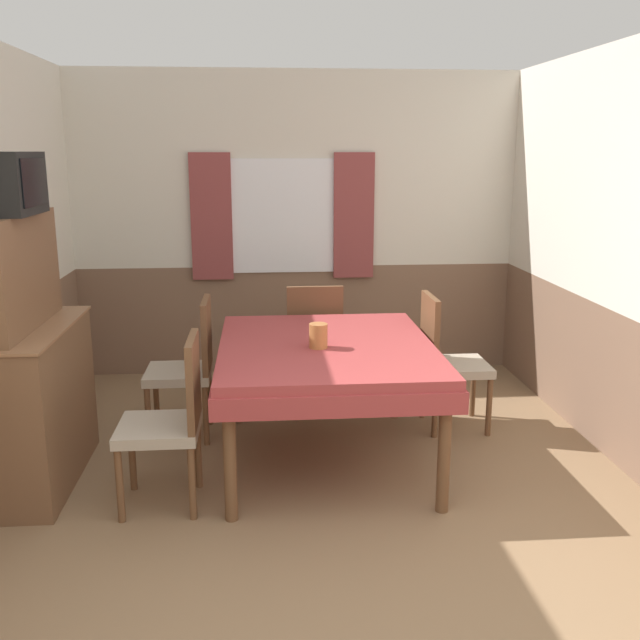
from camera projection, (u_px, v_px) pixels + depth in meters
name	position (u px, v px, depth m)	size (l,w,h in m)	color
wall_back	(296.00, 225.00, 6.18)	(4.20, 0.10, 2.60)	silver
wall_right	(626.00, 257.00, 4.38)	(0.05, 4.40, 2.60)	silver
dining_table	(326.00, 359.00, 4.43)	(1.34, 1.62, 0.78)	#9E3838
chair_right_far	(447.00, 357.00, 5.02)	(0.44, 0.44, 0.96)	brown
chair_head_window	(314.00, 340.00, 5.47)	(0.44, 0.44, 0.96)	brown
chair_left_near	(171.00, 416.00, 3.90)	(0.44, 0.44, 0.96)	brown
chair_left_far	(189.00, 363.00, 4.87)	(0.44, 0.44, 0.96)	brown
sideboard	(29.00, 372.00, 4.15)	(0.46, 1.13, 1.60)	brown
tv	(8.00, 183.00, 3.86)	(0.29, 0.51, 0.34)	black
vase	(318.00, 336.00, 4.29)	(0.11, 0.11, 0.15)	#B26B38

